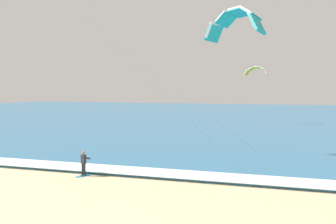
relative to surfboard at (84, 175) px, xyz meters
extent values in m
cube|color=teal|center=(5.81, 60.68, 0.07)|extent=(200.00, 120.00, 0.20)
cube|color=white|center=(5.81, 1.68, 0.19)|extent=(200.00, 2.58, 0.04)
ellipsoid|color=#239EC6|center=(0.00, 0.00, 0.00)|extent=(0.89, 1.47, 0.05)
cube|color=black|center=(0.00, 0.23, 0.04)|extent=(0.17, 0.11, 0.04)
cube|color=black|center=(0.00, -0.23, 0.04)|extent=(0.17, 0.11, 0.04)
cylinder|color=#232328|center=(-0.09, 0.03, 0.39)|extent=(0.14, 0.14, 0.84)
cylinder|color=#232328|center=(0.09, -0.03, 0.39)|extent=(0.14, 0.14, 0.84)
cube|color=#232328|center=(0.00, 0.00, 1.11)|extent=(0.39, 0.30, 0.60)
sphere|color=#9E704C|center=(0.00, 0.00, 1.55)|extent=(0.22, 0.22, 0.22)
cylinder|color=#232328|center=(-0.11, 0.21, 1.16)|extent=(0.26, 0.51, 0.22)
cylinder|color=#232328|center=(0.22, 0.09, 1.16)|extent=(0.26, 0.51, 0.22)
cylinder|color=black|center=(0.13, 0.36, 1.16)|extent=(0.53, 0.22, 0.04)
cube|color=#3F3F42|center=(0.04, 0.11, 0.89)|extent=(0.14, 0.12, 0.10)
cube|color=teal|center=(10.57, 7.24, 10.62)|extent=(1.33, 1.75, 1.61)
cube|color=white|center=(10.22, 6.87, 10.88)|extent=(0.81, 0.78, 1.31)
cube|color=teal|center=(9.92, 8.36, 11.64)|extent=(1.75, 1.93, 1.26)
cube|color=white|center=(9.57, 7.99, 11.90)|extent=(1.13, 1.04, 0.85)
cube|color=teal|center=(8.83, 9.55, 12.01)|extent=(1.97, 1.95, 0.63)
cube|color=white|center=(8.49, 9.18, 12.26)|extent=(1.23, 1.16, 0.20)
cube|color=teal|center=(7.56, 10.54, 11.64)|extent=(1.96, 1.75, 1.26)
cube|color=white|center=(7.22, 10.17, 11.90)|extent=(1.11, 1.07, 0.85)
cube|color=teal|center=(6.39, 11.10, 10.62)|extent=(1.77, 1.36, 1.61)
cube|color=white|center=(6.05, 10.73, 10.88)|extent=(0.83, 0.77, 1.31)
cylinder|color=#B2B2B7|center=(5.22, 3.80, 5.90)|extent=(10.72, 6.91, 9.47)
cylinder|color=#B2B2B7|center=(3.13, 5.73, 5.90)|extent=(6.55, 10.76, 9.47)
cube|color=yellow|center=(8.08, 41.95, 8.37)|extent=(0.68, 0.90, 0.91)
cube|color=white|center=(7.98, 41.65, 8.48)|extent=(0.55, 0.28, 0.77)
cube|color=yellow|center=(7.44, 42.34, 8.99)|extent=(0.97, 0.98, 0.68)
cube|color=white|center=(7.34, 42.04, 9.11)|extent=(0.79, 0.37, 0.49)
cube|color=yellow|center=(6.56, 42.70, 9.21)|extent=(1.10, 1.00, 0.30)
cube|color=white|center=(6.46, 42.41, 9.33)|extent=(0.86, 0.41, 0.11)
cube|color=yellow|center=(5.65, 42.95, 8.99)|extent=(1.11, 0.95, 0.68)
cube|color=white|center=(5.55, 42.66, 9.11)|extent=(0.80, 0.38, 0.49)
cube|color=yellow|center=(4.90, 43.04, 8.37)|extent=(0.95, 0.85, 0.91)
cube|color=white|center=(4.80, 42.74, 8.48)|extent=(0.58, 0.30, 0.77)
camera|label=1|loc=(14.10, -23.71, 5.89)|focal=43.34mm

